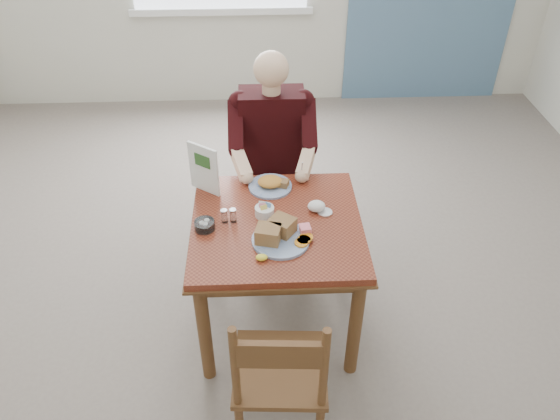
{
  "coord_description": "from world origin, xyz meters",
  "views": [
    {
      "loc": [
        -0.09,
        -2.25,
        2.56
      ],
      "look_at": [
        0.02,
        0.0,
        0.83
      ],
      "focal_mm": 35.0,
      "sensor_mm": 36.0,
      "label": 1
    }
  ],
  "objects_px": {
    "table": "(277,238)",
    "diner": "(272,144)",
    "chair_far": "(272,180)",
    "chair_near": "(280,376)",
    "far_plate": "(271,184)",
    "near_plate": "(279,234)"
  },
  "relations": [
    {
      "from": "diner",
      "to": "near_plate",
      "type": "distance_m",
      "value": 0.85
    },
    {
      "from": "chair_near",
      "to": "diner",
      "type": "distance_m",
      "value": 1.51
    },
    {
      "from": "table",
      "to": "chair_far",
      "type": "xyz_separation_m",
      "value": [
        0.0,
        0.8,
        -0.16
      ]
    },
    {
      "from": "chair_near",
      "to": "far_plate",
      "type": "relative_size",
      "value": 2.95
    },
    {
      "from": "chair_near",
      "to": "far_plate",
      "type": "height_order",
      "value": "chair_near"
    },
    {
      "from": "chair_near",
      "to": "near_plate",
      "type": "relative_size",
      "value": 2.48
    },
    {
      "from": "chair_near",
      "to": "far_plate",
      "type": "distance_m",
      "value": 1.12
    },
    {
      "from": "chair_far",
      "to": "chair_near",
      "type": "relative_size",
      "value": 1.0
    },
    {
      "from": "chair_far",
      "to": "chair_near",
      "type": "xyz_separation_m",
      "value": [
        -0.02,
        -1.56,
        0.0
      ]
    },
    {
      "from": "table",
      "to": "far_plate",
      "type": "distance_m",
      "value": 0.35
    },
    {
      "from": "chair_far",
      "to": "diner",
      "type": "distance_m",
      "value": 0.34
    },
    {
      "from": "chair_near",
      "to": "diner",
      "type": "bearing_deg",
      "value": 89.32
    },
    {
      "from": "table",
      "to": "chair_far",
      "type": "height_order",
      "value": "chair_far"
    },
    {
      "from": "chair_near",
      "to": "diner",
      "type": "height_order",
      "value": "diner"
    },
    {
      "from": "chair_far",
      "to": "near_plate",
      "type": "distance_m",
      "value": 0.99
    },
    {
      "from": "table",
      "to": "near_plate",
      "type": "relative_size",
      "value": 2.4
    },
    {
      "from": "near_plate",
      "to": "diner",
      "type": "bearing_deg",
      "value": 90.41
    },
    {
      "from": "near_plate",
      "to": "far_plate",
      "type": "xyz_separation_m",
      "value": [
        -0.03,
        0.46,
        -0.01
      ]
    },
    {
      "from": "table",
      "to": "diner",
      "type": "distance_m",
      "value": 0.73
    },
    {
      "from": "table",
      "to": "far_plate",
      "type": "relative_size",
      "value": 2.85
    },
    {
      "from": "chair_near",
      "to": "near_plate",
      "type": "height_order",
      "value": "chair_near"
    },
    {
      "from": "chair_far",
      "to": "chair_near",
      "type": "height_order",
      "value": "same"
    }
  ]
}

